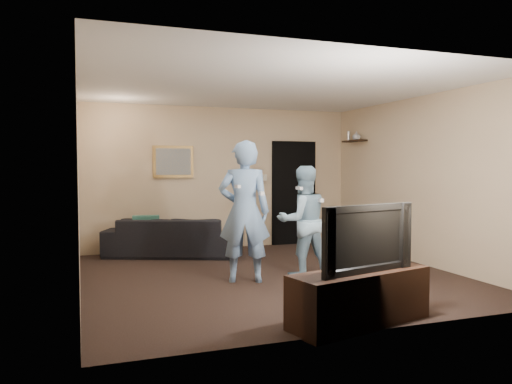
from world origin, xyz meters
name	(u,v)px	position (x,y,z in m)	size (l,w,h in m)	color
ground	(270,275)	(0.00, 0.00, 0.00)	(5.00, 5.00, 0.00)	black
ceiling	(270,87)	(0.00, 0.00, 2.60)	(5.00, 5.00, 0.04)	silver
wall_back	(222,178)	(0.00, 2.50, 1.30)	(5.00, 0.04, 2.60)	tan
wall_front	(370,191)	(0.00, -2.50, 1.30)	(5.00, 0.04, 2.60)	tan
wall_left	(78,184)	(-2.50, 0.00, 1.30)	(0.04, 5.00, 2.60)	tan
wall_right	(421,180)	(2.50, 0.00, 1.30)	(0.04, 5.00, 2.60)	tan
sofa	(173,236)	(-1.00, 1.98, 0.33)	(2.23, 0.87, 0.65)	black
throw_pillow	(146,229)	(-1.46, 1.98, 0.48)	(0.44, 0.14, 0.44)	#17473F
painting_frame	(173,162)	(-0.90, 2.48, 1.60)	(0.72, 0.05, 0.57)	olive
painting_canvas	(173,162)	(-0.90, 2.45, 1.60)	(0.62, 0.01, 0.47)	slate
doorway	(294,193)	(1.45, 2.47, 1.00)	(0.90, 0.06, 2.00)	black
light_switch	(265,178)	(0.85, 2.48, 1.30)	(0.08, 0.02, 0.12)	silver
wall_shelf	(354,141)	(2.39, 1.80, 1.99)	(0.20, 0.60, 0.03)	black
shelf_vase	(356,136)	(2.39, 1.73, 2.08)	(0.15, 0.15, 0.16)	#A8A8AD
shelf_figurine	(349,136)	(2.39, 2.02, 2.09)	(0.06, 0.06, 0.18)	silver
tv_console	(360,298)	(0.05, -2.27, 0.25)	(1.48, 0.47, 0.53)	black
television	(360,237)	(0.05, -2.27, 0.84)	(1.12, 0.15, 0.65)	black
wii_player_left	(244,211)	(-0.46, -0.24, 0.93)	(0.78, 0.63, 1.85)	#7196C4
wii_player_right	(303,221)	(0.43, -0.16, 0.76)	(0.75, 0.59, 1.53)	#89B0C7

